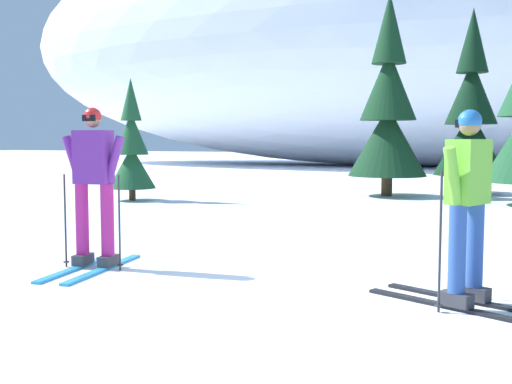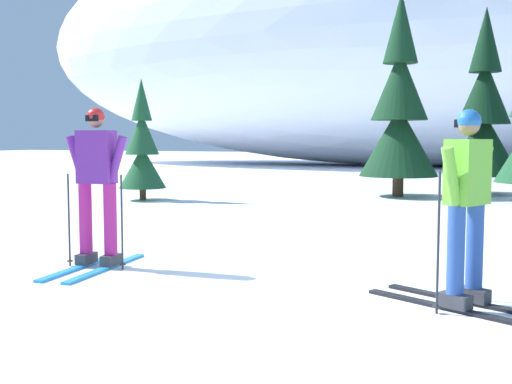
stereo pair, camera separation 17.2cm
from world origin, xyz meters
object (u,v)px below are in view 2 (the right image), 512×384
object	(u,v)px
pine_tree_far_left	(142,149)
pine_tree_left	(399,112)
skier_lime_jacket	(466,205)
pine_tree_center_left	(484,116)
skier_purple_jacket	(97,184)

from	to	relation	value
pine_tree_far_left	pine_tree_left	xyz separation A→B (m)	(5.50, 3.50, 0.95)
skier_lime_jacket	pine_tree_center_left	distance (m)	12.37
skier_purple_jacket	pine_tree_far_left	bearing A→B (deg)	120.19
skier_lime_jacket	pine_tree_left	bearing A→B (deg)	103.90
pine_tree_far_left	pine_tree_center_left	size ratio (longest dim) A/B	0.59
skier_purple_jacket	pine_tree_left	bearing A→B (deg)	82.23
skier_purple_jacket	pine_tree_left	size ratio (longest dim) A/B	0.35
skier_purple_jacket	pine_tree_left	xyz separation A→B (m)	(1.43, 10.50, 1.21)
pine_tree_far_left	pine_tree_center_left	distance (m)	9.08
skier_purple_jacket	pine_tree_center_left	xyz separation A→B (m)	(3.37, 12.13, 1.12)
skier_purple_jacket	pine_tree_center_left	bearing A→B (deg)	74.47
pine_tree_center_left	pine_tree_left	bearing A→B (deg)	-139.84
skier_lime_jacket	skier_purple_jacket	size ratio (longest dim) A/B	0.95
pine_tree_left	pine_tree_center_left	distance (m)	2.54
pine_tree_left	pine_tree_center_left	size ratio (longest dim) A/B	1.05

